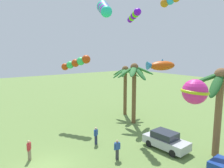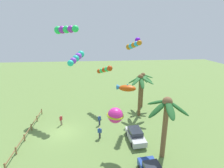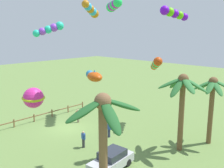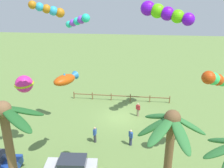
{
  "view_description": "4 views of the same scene",
  "coord_description": "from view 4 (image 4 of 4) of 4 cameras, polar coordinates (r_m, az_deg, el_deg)",
  "views": [
    {
      "loc": [
        14.23,
        -4.29,
        8.29
      ],
      "look_at": [
        0.7,
        5.27,
        5.76
      ],
      "focal_mm": 34.0,
      "sensor_mm": 36.0,
      "label": 1
    },
    {
      "loc": [
        21.18,
        4.6,
        13.3
      ],
      "look_at": [
        0.07,
        6.72,
        6.8
      ],
      "focal_mm": 27.32,
      "sensor_mm": 36.0,
      "label": 2
    },
    {
      "loc": [
        15.86,
        22.0,
        10.56
      ],
      "look_at": [
        -1.0,
        5.83,
        5.71
      ],
      "focal_mm": 40.72,
      "sensor_mm": 36.0,
      "label": 3
    },
    {
      "loc": [
        -1.95,
        23.37,
        12.85
      ],
      "look_at": [
        0.13,
        6.21,
        6.35
      ],
      "focal_mm": 37.96,
      "sensor_mm": 36.0,
      "label": 4
    }
  ],
  "objects": [
    {
      "name": "kite_ball_0",
      "position": [
        20.6,
        -20.39,
        0.01
      ],
      "size": [
        1.95,
        1.95,
        1.43
      ],
      "color": "#DE2992"
    },
    {
      "name": "kite_tube_5",
      "position": [
        15.99,
        -15.1,
        16.96
      ],
      "size": [
        2.01,
        1.29,
        1.06
      ],
      "color": "#C37616"
    },
    {
      "name": "palm_tree_2",
      "position": [
        14.12,
        13.71,
        -12.44
      ],
      "size": [
        4.05,
        4.07,
        7.01
      ],
      "color": "brown",
      "rests_on": "ground"
    },
    {
      "name": "kite_tube_4",
      "position": [
        18.91,
        23.88,
        1.0
      ],
      "size": [
        2.75,
        2.62,
        1.75
      ],
      "color": "#C3400E"
    },
    {
      "name": "kite_fish_3",
      "position": [
        17.15,
        -11.05,
        1.16
      ],
      "size": [
        1.72,
        2.36,
        0.92
      ],
      "color": "#C6490D"
    },
    {
      "name": "spectator_1",
      "position": [
        21.97,
        4.53,
        -12.69
      ],
      "size": [
        0.4,
        0.47,
        1.59
      ],
      "color": "#2D3351",
      "rests_on": "ground"
    },
    {
      "name": "kite_tube_2",
      "position": [
        21.45,
        -8.13,
        14.82
      ],
      "size": [
        2.43,
        1.58,
        1.32
      ],
      "color": "#23D4AA"
    },
    {
      "name": "rail_fence",
      "position": [
        30.6,
        2.11,
        -3.02
      ],
      "size": [
        12.53,
        0.12,
        0.95
      ],
      "color": "brown",
      "rests_on": "ground"
    },
    {
      "name": "spectator_2",
      "position": [
        26.87,
        6.26,
        -6.14
      ],
      "size": [
        0.49,
        0.39,
        1.59
      ],
      "color": "gray",
      "rests_on": "ground"
    },
    {
      "name": "parked_car_0",
      "position": [
        19.06,
        -9.75,
        -19.14
      ],
      "size": [
        4.03,
        2.03,
        1.51
      ],
      "color": "#BCBCC1",
      "rests_on": "ground"
    },
    {
      "name": "ground_plane",
      "position": [
        26.74,
        1.9,
        -8.13
      ],
      "size": [
        120.0,
        120.0,
        0.0
      ],
      "primitive_type": "plane",
      "color": "olive"
    },
    {
      "name": "kite_tube_6",
      "position": [
        12.67,
        12.6,
        16.36
      ],
      "size": [
        2.64,
        1.4,
        1.16
      ],
      "color": "#700EE5"
    },
    {
      "name": "spectator_0",
      "position": [
        22.35,
        -4.15,
        -12.04
      ],
      "size": [
        0.29,
        0.54,
        1.59
      ],
      "color": "#38383D",
      "rests_on": "ground"
    },
    {
      "name": "palm_tree_1",
      "position": [
        15.97,
        -24.04,
        -9.64
      ],
      "size": [
        4.9,
        4.4,
        7.08
      ],
      "color": "brown",
      "rests_on": "ground"
    }
  ]
}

